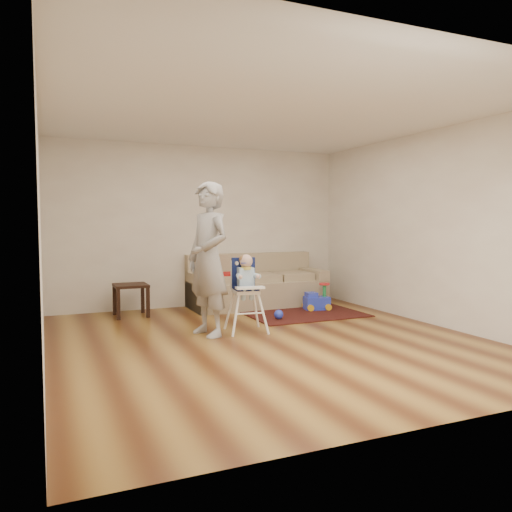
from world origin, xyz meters
name	(u,v)px	position (x,y,z in m)	size (l,w,h in m)	color
ground	(269,341)	(0.00, 0.00, 0.00)	(5.50, 5.50, 0.00)	#4A240F
room_envelope	(252,187)	(0.00, 0.53, 1.88)	(5.04, 5.52, 2.72)	beige
sofa	(257,280)	(0.84, 2.30, 0.44)	(2.28, 0.94, 0.88)	tan
side_table	(131,300)	(-1.28, 2.24, 0.25)	(0.49, 0.49, 0.49)	black
area_rug	(303,313)	(1.22, 1.40, 0.01)	(1.77, 1.32, 0.01)	black
ride_on_toy	(317,296)	(1.57, 1.57, 0.23)	(0.39, 0.28, 0.43)	blue
toy_ball	(279,314)	(0.65, 1.08, 0.08)	(0.14, 0.14, 0.14)	blue
high_chair	(246,294)	(-0.07, 0.56, 0.49)	(0.53, 0.53, 1.02)	white
adult	(208,259)	(-0.58, 0.56, 0.97)	(0.70, 0.46, 1.93)	gray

